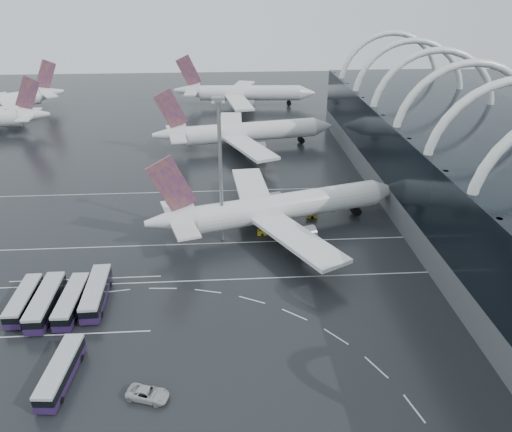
{
  "coord_description": "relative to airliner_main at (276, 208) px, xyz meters",
  "views": [
    {
      "loc": [
        2.71,
        -80.63,
        52.11
      ],
      "look_at": [
        8.79,
        10.36,
        7.0
      ],
      "focal_mm": 35.0,
      "sensor_mm": 36.0,
      "label": 1
    }
  ],
  "objects": [
    {
      "name": "airliner_gate_c",
      "position": [
        -2.72,
        112.98,
        0.25
      ],
      "size": [
        59.44,
        54.77,
        21.18
      ],
      "rotation": [
        0.0,
        0.0,
        -0.06
      ],
      "color": "white",
      "rests_on": "ground"
    },
    {
      "name": "bus_row_far_c",
      "position": [
        -34.77,
        -43.84,
        -3.33
      ],
      "size": [
        3.92,
        12.87,
        3.12
      ],
      "rotation": [
        0.0,
        0.0,
        1.49
      ],
      "color": "#26133C",
      "rests_on": "ground"
    },
    {
      "name": "gse_cart_belly_d",
      "position": [
        21.2,
        11.17,
        -4.53
      ],
      "size": [
        1.89,
        1.12,
        1.03
      ],
      "primitive_type": "cube",
      "color": "slate",
      "rests_on": "ground"
    },
    {
      "name": "ground",
      "position": [
        -13.73,
        -17.72,
        -5.05
      ],
      "size": [
        420.0,
        420.0,
        0.0
      ],
      "primitive_type": "plane",
      "color": "black",
      "rests_on": "ground"
    },
    {
      "name": "floodlight_mast",
      "position": [
        -11.89,
        -4.02,
        14.25
      ],
      "size": [
        2.35,
        2.35,
        30.68
      ],
      "color": "gray",
      "rests_on": "ground"
    },
    {
      "name": "lane_marking_far",
      "position": [
        -13.73,
        22.28,
        -5.04
      ],
      "size": [
        120.0,
        0.25,
        0.01
      ],
      "primitive_type": "cube",
      "color": "silver",
      "rests_on": "ground"
    },
    {
      "name": "terminal",
      "position": [
        47.83,
        2.11,
        5.83
      ],
      "size": [
        42.0,
        160.0,
        34.9
      ],
      "color": "#535558",
      "rests_on": "ground"
    },
    {
      "name": "bus_row_near_d",
      "position": [
        -33.91,
        -25.18,
        -3.17
      ],
      "size": [
        3.65,
        13.96,
        3.41
      ],
      "rotation": [
        0.0,
        0.0,
        1.6
      ],
      "color": "#26133C",
      "rests_on": "ground"
    },
    {
      "name": "lane_marking_mid",
      "position": [
        -13.73,
        -5.72,
        -5.04
      ],
      "size": [
        120.0,
        0.25,
        0.01
      ],
      "primitive_type": "cube",
      "color": "silver",
      "rests_on": "ground"
    },
    {
      "name": "bus_row_near_a",
      "position": [
        -45.81,
        -26.29,
        -3.36
      ],
      "size": [
        3.06,
        12.47,
        3.07
      ],
      "rotation": [
        0.0,
        0.0,
        1.58
      ],
      "color": "#26133C",
      "rests_on": "ground"
    },
    {
      "name": "van_curve_a",
      "position": [
        -22.3,
        -47.9,
        -4.24
      ],
      "size": [
        6.34,
        4.26,
        1.62
      ],
      "primitive_type": "imported",
      "rotation": [
        0.0,
        0.0,
        1.27
      ],
      "color": "silver",
      "rests_on": "ground"
    },
    {
      "name": "gse_cart_belly_a",
      "position": [
        9.03,
        5.35,
        -4.38
      ],
      "size": [
        2.45,
        1.45,
        1.33
      ],
      "primitive_type": "cube",
      "color": "gold",
      "rests_on": "ground"
    },
    {
      "name": "lane_marking_near",
      "position": [
        -13.73,
        -19.72,
        -5.04
      ],
      "size": [
        120.0,
        0.25,
        0.01
      ],
      "primitive_type": "cube",
      "color": "silver",
      "rests_on": "ground"
    },
    {
      "name": "bus_bay_line_south",
      "position": [
        -37.73,
        -33.72,
        -5.04
      ],
      "size": [
        28.0,
        0.25,
        0.01
      ],
      "primitive_type": "cube",
      "color": "silver",
      "rests_on": "ground"
    },
    {
      "name": "jet_remote_far",
      "position": [
        -96.51,
        107.36,
        0.06
      ],
      "size": [
        41.46,
        34.02,
        19.77
      ],
      "rotation": [
        0.0,
        0.0,
        3.69
      ],
      "color": "white",
      "rests_on": "ground"
    },
    {
      "name": "airliner_gate_b",
      "position": [
        -5.01,
        56.91,
        0.1
      ],
      "size": [
        59.09,
        52.42,
        20.57
      ],
      "rotation": [
        0.0,
        0.0,
        0.18
      ],
      "color": "white",
      "rests_on": "ground"
    },
    {
      "name": "bus_bay_line_north",
      "position": [
        -37.73,
        -17.72,
        -5.04
      ],
      "size": [
        28.0,
        0.25,
        0.01
      ],
      "primitive_type": "cube",
      "color": "silver",
      "rests_on": "ground"
    },
    {
      "name": "gse_cart_belly_b",
      "position": [
        12.55,
        15.82,
        -4.46
      ],
      "size": [
        2.13,
        1.26,
        1.16
      ],
      "primitive_type": "cube",
      "color": "slate",
      "rests_on": "ground"
    },
    {
      "name": "bus_row_near_c",
      "position": [
        -37.57,
        -27.14,
        -3.27
      ],
      "size": [
        3.37,
        13.18,
        3.23
      ],
      "rotation": [
        0.0,
        0.0,
        1.55
      ],
      "color": "#26133C",
      "rests_on": "ground"
    },
    {
      "name": "gse_cart_belly_e",
      "position": [
        -1.58,
        19.11,
        -4.37
      ],
      "size": [
        2.47,
        1.46,
        1.35
      ],
      "primitive_type": "cube",
      "color": "gold",
      "rests_on": "ground"
    },
    {
      "name": "bus_row_near_b",
      "position": [
        -41.83,
        -27.29,
        -3.16
      ],
      "size": [
        3.36,
        13.94,
        3.43
      ],
      "rotation": [
        0.0,
        0.0,
        1.57
      ],
      "color": "#26133C",
      "rests_on": "ground"
    },
    {
      "name": "airliner_main",
      "position": [
        0.0,
        0.0,
        0.0
      ],
      "size": [
        58.54,
        50.66,
        20.15
      ],
      "rotation": [
        0.0,
        0.0,
        0.28
      ],
      "color": "white",
      "rests_on": "ground"
    },
    {
      "name": "gse_cart_belly_c",
      "position": [
        -3.27,
        -2.43,
        -4.5
      ],
      "size": [
        2.01,
        1.19,
        1.09
      ],
      "primitive_type": "cube",
      "color": "gold",
      "rests_on": "ground"
    }
  ]
}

